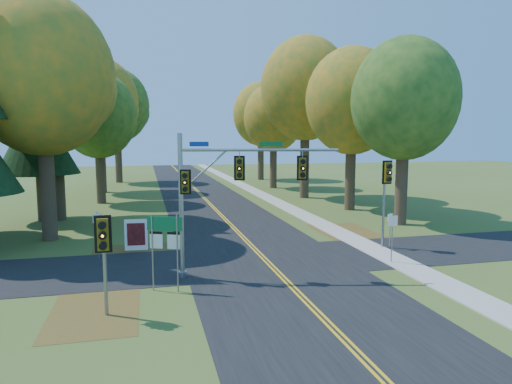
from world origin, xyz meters
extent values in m
plane|color=#40551E|center=(0.00, 0.00, 0.00)|extent=(160.00, 160.00, 0.00)
cube|color=black|center=(0.00, 0.00, 0.01)|extent=(8.00, 160.00, 0.02)
cube|color=black|center=(0.00, 2.00, 0.01)|extent=(60.00, 6.00, 0.02)
cube|color=gold|center=(-0.10, 0.00, 0.03)|extent=(0.10, 160.00, 0.01)
cube|color=gold|center=(0.10, 0.00, 0.03)|extent=(0.10, 160.00, 0.01)
cube|color=#9E998E|center=(6.20, 0.00, 0.03)|extent=(1.60, 160.00, 0.06)
cube|color=brown|center=(-6.50, 4.00, 0.01)|extent=(4.00, 6.00, 0.00)
cube|color=brown|center=(6.80, 6.00, 0.01)|extent=(3.50, 8.00, 0.00)
cube|color=brown|center=(-7.50, -3.00, 0.01)|extent=(3.00, 5.00, 0.00)
cylinder|color=#38281C|center=(-11.20, 9.30, 3.38)|extent=(0.86, 0.86, 6.75)
ellipsoid|color=orange|center=(-11.20, 9.30, 9.55)|extent=(8.00, 8.00, 9.20)
sphere|color=orange|center=(-9.60, 10.50, 8.75)|extent=(4.80, 4.80, 4.80)
sphere|color=orange|center=(-12.60, 8.50, 10.35)|extent=(4.40, 4.40, 4.40)
cylinder|color=#38281C|center=(11.50, 8.70, 3.04)|extent=(0.83, 0.83, 6.08)
ellipsoid|color=olive|center=(11.50, 8.70, 8.60)|extent=(7.20, 7.20, 8.28)
sphere|color=olive|center=(12.94, 9.78, 7.88)|extent=(4.32, 4.32, 4.32)
sphere|color=olive|center=(10.24, 7.98, 9.32)|extent=(3.96, 3.96, 3.96)
cylinder|color=#38281C|center=(-11.80, 16.20, 3.71)|extent=(0.89, 0.89, 7.42)
ellipsoid|color=orange|center=(-11.80, 16.20, 10.43)|extent=(8.60, 8.60, 9.89)
sphere|color=orange|center=(-10.08, 17.49, 9.57)|extent=(5.16, 5.16, 5.16)
sphere|color=orange|center=(-13.30, 15.34, 11.29)|extent=(4.73, 4.73, 4.73)
cylinder|color=#38281C|center=(10.90, 15.50, 3.15)|extent=(0.84, 0.84, 6.30)
ellipsoid|color=orange|center=(10.90, 15.50, 8.96)|extent=(7.60, 7.60, 8.74)
sphere|color=orange|center=(12.42, 16.64, 8.20)|extent=(4.56, 4.56, 4.56)
sphere|color=orange|center=(9.57, 14.74, 9.72)|extent=(4.18, 4.18, 4.18)
cylinder|color=#38281C|center=(-9.60, 24.40, 2.81)|extent=(0.81, 0.81, 5.62)
ellipsoid|color=olive|center=(-9.60, 24.40, 8.00)|extent=(6.80, 6.80, 7.82)
sphere|color=olive|center=(-8.24, 25.42, 7.33)|extent=(4.08, 4.08, 4.08)
sphere|color=olive|center=(-10.79, 23.72, 8.69)|extent=(3.74, 3.74, 3.74)
cylinder|color=#38281C|center=(9.80, 23.60, 3.83)|extent=(0.90, 0.90, 7.65)
ellipsoid|color=orange|center=(9.80, 23.60, 10.73)|extent=(8.80, 8.80, 10.12)
sphere|color=orange|center=(11.56, 24.92, 9.85)|extent=(5.28, 5.28, 5.28)
sphere|color=orange|center=(8.26, 22.72, 11.61)|extent=(4.84, 4.84, 4.84)
cylinder|color=#38281C|center=(-10.20, 33.10, 3.49)|extent=(0.87, 0.87, 6.98)
ellipsoid|color=orange|center=(-10.20, 33.10, 9.85)|extent=(8.20, 8.20, 9.43)
sphere|color=orange|center=(-8.56, 34.33, 9.03)|extent=(4.92, 4.92, 4.92)
sphere|color=orange|center=(-11.63, 32.28, 10.67)|extent=(4.51, 4.51, 4.51)
cylinder|color=#38281C|center=(9.20, 32.80, 2.93)|extent=(0.82, 0.82, 5.85)
ellipsoid|color=orange|center=(9.20, 32.80, 8.30)|extent=(7.00, 7.00, 8.05)
sphere|color=orange|center=(10.60, 33.85, 7.60)|extent=(4.20, 4.20, 4.20)
sphere|color=orange|center=(7.97, 32.10, 9.00)|extent=(3.85, 3.85, 3.85)
cylinder|color=#38281C|center=(-9.00, 44.00, 3.60)|extent=(0.88, 0.88, 7.20)
ellipsoid|color=olive|center=(-9.00, 44.00, 10.14)|extent=(8.40, 8.40, 9.66)
sphere|color=olive|center=(-7.32, 45.26, 9.30)|extent=(5.04, 5.04, 5.04)
sphere|color=olive|center=(-10.47, 43.16, 10.98)|extent=(4.62, 4.62, 4.62)
cylinder|color=#38281C|center=(10.40, 43.50, 3.26)|extent=(0.85, 0.85, 6.53)
ellipsoid|color=orange|center=(10.40, 43.50, 9.26)|extent=(7.80, 7.80, 8.97)
sphere|color=orange|center=(11.96, 44.67, 8.47)|extent=(4.68, 4.68, 4.68)
sphere|color=orange|center=(9.04, 42.72, 10.04)|extent=(4.29, 4.29, 4.29)
cylinder|color=#38281C|center=(-13.00, 16.00, 1.71)|extent=(0.50, 0.50, 3.42)
cone|color=black|center=(-13.00, 16.00, 6.15)|extent=(5.60, 5.60, 5.45)
cone|color=black|center=(-13.00, 16.00, 10.04)|extent=(4.57, 4.57, 5.45)
cone|color=black|center=(-13.00, 16.00, 13.94)|extent=(3.55, 3.55, 5.45)
cylinder|color=gray|center=(-4.20, 0.13, 3.11)|extent=(0.20, 0.20, 6.21)
cylinder|color=gray|center=(-4.20, 0.13, 0.13)|extent=(0.39, 0.39, 0.27)
cylinder|color=gray|center=(-0.95, -0.59, 5.50)|extent=(6.53, 1.55, 0.12)
cylinder|color=gray|center=(-3.25, -0.08, 4.62)|extent=(1.98, 0.51, 1.83)
cylinder|color=gray|center=(-1.77, -0.41, 5.34)|extent=(0.04, 0.04, 0.32)
cube|color=#72590C|center=(-1.77, -0.41, 4.74)|extent=(0.35, 0.32, 0.89)
cube|color=black|center=(-1.77, -0.41, 4.74)|extent=(0.46, 0.12, 1.05)
sphere|color=orange|center=(-1.82, -0.61, 4.74)|extent=(0.16, 0.16, 0.16)
cylinder|color=black|center=(-1.82, -0.61, 5.02)|extent=(0.24, 0.18, 0.21)
cylinder|color=black|center=(-1.82, -0.61, 4.74)|extent=(0.24, 0.18, 0.21)
cylinder|color=black|center=(-1.82, -0.61, 4.46)|extent=(0.24, 0.18, 0.21)
cylinder|color=gray|center=(0.83, -0.98, 5.34)|extent=(0.04, 0.04, 0.32)
cube|color=#72590C|center=(0.83, -0.98, 4.74)|extent=(0.35, 0.32, 0.89)
cube|color=black|center=(0.83, -0.98, 4.74)|extent=(0.46, 0.12, 1.05)
sphere|color=orange|center=(0.79, -1.18, 4.74)|extent=(0.16, 0.16, 0.16)
cylinder|color=black|center=(0.79, -1.18, 5.02)|extent=(0.24, 0.18, 0.21)
cylinder|color=black|center=(0.79, -1.18, 4.74)|extent=(0.24, 0.18, 0.21)
cylinder|color=black|center=(0.79, -1.18, 4.46)|extent=(0.24, 0.18, 0.21)
cube|color=#72590C|center=(-4.01, -0.05, 4.17)|extent=(0.35, 0.32, 0.89)
cube|color=black|center=(-4.01, -0.05, 4.17)|extent=(0.46, 0.12, 1.05)
sphere|color=orange|center=(-4.06, -0.25, 4.17)|extent=(0.16, 0.16, 0.16)
cylinder|color=black|center=(-4.06, -0.25, 4.46)|extent=(0.24, 0.18, 0.21)
cylinder|color=black|center=(-4.06, -0.25, 4.17)|extent=(0.24, 0.18, 0.21)
cylinder|color=black|center=(-4.06, -0.25, 3.89)|extent=(0.24, 0.18, 0.21)
cube|color=navy|center=(-3.42, -0.05, 5.75)|extent=(0.79, 0.21, 0.20)
cube|color=#0C5926|center=(-0.47, -0.69, 5.75)|extent=(0.96, 0.24, 0.20)
cylinder|color=gray|center=(6.92, 2.92, 2.35)|extent=(0.13, 0.13, 4.71)
cube|color=#72590C|center=(6.92, 2.69, 4.17)|extent=(0.37, 0.32, 1.07)
cube|color=black|center=(6.92, 2.69, 4.17)|extent=(0.56, 0.04, 1.26)
sphere|color=orange|center=(6.92, 2.44, 4.17)|extent=(0.19, 0.19, 0.19)
cylinder|color=black|center=(6.92, 2.44, 4.51)|extent=(0.26, 0.17, 0.26)
cylinder|color=black|center=(6.92, 2.44, 4.17)|extent=(0.26, 0.17, 0.26)
cylinder|color=black|center=(6.92, 2.44, 3.83)|extent=(0.26, 0.17, 0.26)
cylinder|color=gray|center=(-7.06, -3.50, 1.70)|extent=(0.13, 0.13, 3.40)
cube|color=#72590C|center=(-7.06, -3.73, 2.87)|extent=(0.37, 0.33, 1.06)
cube|color=black|center=(-7.06, -3.73, 2.87)|extent=(0.55, 0.04, 1.25)
sphere|color=orange|center=(-7.05, -3.98, 2.87)|extent=(0.19, 0.19, 0.19)
cylinder|color=black|center=(-7.05, -3.98, 3.21)|extent=(0.26, 0.18, 0.26)
cylinder|color=black|center=(-7.05, -3.98, 2.87)|extent=(0.26, 0.18, 0.26)
cylinder|color=black|center=(-7.05, -3.98, 2.53)|extent=(0.26, 0.18, 0.26)
cylinder|color=gray|center=(-5.46, -1.30, 1.53)|extent=(0.06, 0.06, 3.06)
cylinder|color=gray|center=(-4.52, -1.69, 1.53)|extent=(0.06, 0.06, 3.06)
cube|color=#0D6133|center=(-4.98, -1.47, 2.70)|extent=(1.33, 0.59, 0.56)
cube|color=silver|center=(-4.98, -1.47, 2.70)|extent=(1.13, 0.48, 0.08)
cube|color=silver|center=(-5.31, -1.33, 1.99)|extent=(0.49, 0.24, 0.56)
cube|color=black|center=(-5.31, -1.33, 2.33)|extent=(0.47, 0.20, 0.10)
cube|color=silver|center=(-4.65, -1.61, 1.99)|extent=(0.49, 0.24, 0.56)
cube|color=black|center=(-4.65, -1.61, 2.33)|extent=(0.47, 0.20, 0.10)
cube|color=white|center=(-6.21, 5.59, 0.83)|extent=(1.21, 0.24, 1.67)
cube|color=maroon|center=(-6.21, 5.49, 0.88)|extent=(0.92, 0.08, 1.20)
cube|color=white|center=(-6.67, 5.62, 0.14)|extent=(0.08, 0.08, 0.28)
cube|color=white|center=(-5.74, 5.56, 0.14)|extent=(0.08, 0.08, 0.28)
cylinder|color=gray|center=(7.15, 2.58, 1.00)|extent=(0.05, 0.05, 2.01)
cube|color=white|center=(7.16, 2.57, 1.73)|extent=(0.38, 0.12, 0.41)
cylinder|color=gray|center=(5.76, 0.00, 1.20)|extent=(0.05, 0.05, 2.40)
cube|color=silver|center=(5.76, -0.02, 2.08)|extent=(0.46, 0.12, 0.49)
cylinder|color=gray|center=(-8.00, 4.14, 1.20)|extent=(0.05, 0.05, 2.39)
cube|color=silver|center=(-8.01, 4.12, 2.07)|extent=(0.44, 0.20, 0.49)
camera|label=1|loc=(-5.66, -19.24, 6.05)|focal=32.00mm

